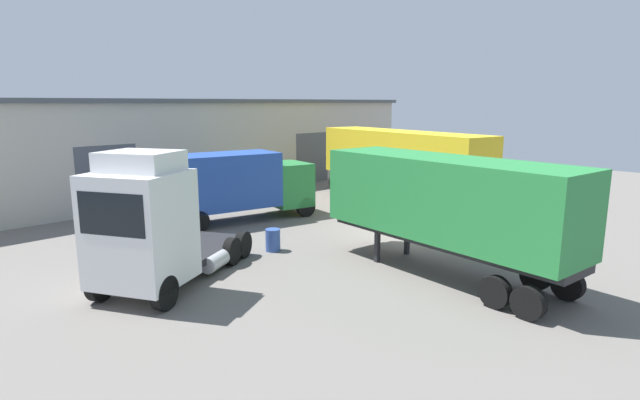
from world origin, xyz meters
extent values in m
plane|color=slate|center=(0.00, 0.00, 0.00)|extent=(60.00, 60.00, 0.00)
cube|color=#B7B2A3|center=(0.00, 18.76, 2.86)|extent=(33.89, 9.52, 5.72)
cube|color=#474C51|center=(0.00, 18.76, 5.84)|extent=(34.39, 10.02, 0.25)
cube|color=#4C5156|center=(-7.46, 14.03, 1.80)|extent=(3.20, 0.08, 3.60)
cube|color=#4C5156|center=(7.46, 14.03, 1.80)|extent=(3.20, 0.08, 3.60)
cube|color=silver|center=(-11.57, 1.84, 2.15)|extent=(3.29, 3.33, 3.30)
cube|color=silver|center=(-11.40, 1.93, 4.08)|extent=(2.46, 2.64, 0.60)
cube|color=black|center=(-12.61, 1.30, 2.81)|extent=(1.04, 1.90, 1.19)
cube|color=#232326|center=(-8.85, 3.27, 0.62)|extent=(4.25, 3.51, 0.24)
cylinder|color=#B2B2B7|center=(-8.92, 2.10, 0.45)|extent=(1.23, 1.01, 0.56)
cylinder|color=black|center=(-11.60, 0.59, 0.50)|extent=(1.03, 0.73, 1.00)
cylinder|color=black|center=(-12.62, 2.54, 0.50)|extent=(1.03, 0.73, 1.00)
cylinder|color=black|center=(-7.92, 2.51, 0.50)|extent=(1.03, 0.73, 1.00)
cylinder|color=black|center=(-8.94, 4.46, 0.50)|extent=(1.03, 0.73, 1.00)
cylinder|color=black|center=(-7.12, 2.93, 0.50)|extent=(1.03, 0.73, 1.00)
cylinder|color=black|center=(-8.14, 4.88, 0.50)|extent=(1.03, 0.73, 1.00)
cube|color=#28843D|center=(-3.49, -3.42, 2.67)|extent=(3.63, 9.31, 2.64)
cube|color=#232326|center=(-3.49, -3.42, 1.23)|extent=(2.89, 9.21, 0.24)
cube|color=#232326|center=(-3.99, -1.01, 0.56)|extent=(0.18, 0.18, 1.11)
cube|color=#232326|center=(-2.40, -1.21, 0.56)|extent=(0.18, 0.18, 1.11)
cylinder|color=black|center=(-4.93, -5.99, 0.47)|extent=(0.42, 0.97, 0.94)
cylinder|color=black|center=(-2.75, -6.27, 0.47)|extent=(0.42, 0.97, 0.94)
cylinder|color=black|center=(-5.06, -6.98, 0.47)|extent=(0.42, 0.97, 0.94)
cylinder|color=black|center=(-2.88, -7.26, 0.47)|extent=(0.42, 0.97, 0.94)
cube|color=yellow|center=(5.81, 5.00, 2.75)|extent=(5.01, 12.17, 2.79)
cube|color=#232326|center=(5.81, 5.00, 1.23)|extent=(4.27, 12.01, 0.24)
cube|color=#232326|center=(5.78, 1.16, 0.56)|extent=(0.19, 0.19, 1.11)
cube|color=#232326|center=(4.22, 1.50, 0.56)|extent=(0.19, 0.19, 1.11)
cylinder|color=black|center=(7.78, 8.82, 0.49)|extent=(0.50, 1.02, 0.98)
cylinder|color=black|center=(5.63, 9.30, 0.49)|extent=(0.50, 1.02, 0.98)
cylinder|color=black|center=(7.99, 9.80, 0.49)|extent=(0.50, 1.02, 0.98)
cylinder|color=black|center=(5.85, 10.27, 0.49)|extent=(0.50, 1.02, 0.98)
cube|color=#28843D|center=(-0.92, 7.33, 1.60)|extent=(2.35, 2.74, 2.20)
cube|color=black|center=(-0.02, 7.14, 2.00)|extent=(0.49, 1.99, 0.88)
cube|color=#2347A3|center=(-4.74, 8.13, 2.06)|extent=(6.28, 3.56, 2.62)
cylinder|color=black|center=(-0.26, 8.26, 0.50)|extent=(1.04, 0.50, 1.00)
cylinder|color=black|center=(-0.69, 6.21, 0.50)|extent=(1.04, 0.50, 1.00)
cylinder|color=black|center=(-5.85, 9.44, 0.50)|extent=(1.04, 0.50, 1.00)
cylinder|color=black|center=(-6.28, 7.38, 0.50)|extent=(1.04, 0.50, 1.00)
cylinder|color=black|center=(-6.83, 9.64, 0.50)|extent=(1.04, 0.50, 1.00)
cylinder|color=black|center=(-7.26, 7.59, 0.50)|extent=(1.04, 0.50, 1.00)
cone|color=#565147|center=(11.76, -0.75, 0.56)|extent=(2.42, 2.42, 1.13)
cylinder|color=#33519E|center=(-5.77, 2.79, 0.44)|extent=(0.58, 0.58, 0.88)
cube|color=black|center=(2.37, -2.00, 0.02)|extent=(0.40, 0.40, 0.04)
cone|color=orange|center=(2.37, -2.00, 0.28)|extent=(0.36, 0.36, 0.55)
camera|label=1|loc=(-17.97, -11.84, 5.77)|focal=28.00mm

